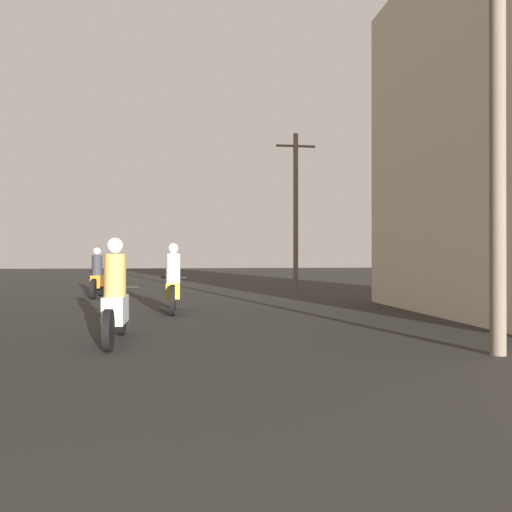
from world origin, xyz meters
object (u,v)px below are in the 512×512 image
at_px(motorcycle_yellow, 173,285).
at_px(utility_pole_far, 296,207).
at_px(utility_pole_near, 498,90).
at_px(motorcycle_white, 115,300).
at_px(motorcycle_orange, 97,278).

bearing_deg(motorcycle_yellow, utility_pole_far, 59.07).
bearing_deg(utility_pole_far, utility_pole_near, -91.80).
distance_m(motorcycle_white, utility_pole_near, 6.01).
relative_size(motorcycle_yellow, utility_pole_far, 0.32).
bearing_deg(utility_pole_near, motorcycle_white, 161.45).
bearing_deg(motorcycle_orange, utility_pole_near, -48.91).
bearing_deg(utility_pole_far, motorcycle_yellow, -120.14).
distance_m(utility_pole_near, utility_pole_far, 13.76).
bearing_deg(motorcycle_orange, motorcycle_yellow, -54.25).
xyz_separation_m(motorcycle_yellow, utility_pole_far, (4.71, 8.11, 2.67)).
bearing_deg(motorcycle_yellow, utility_pole_near, -53.66).
bearing_deg(motorcycle_white, utility_pole_near, -22.45).
relative_size(utility_pole_near, utility_pole_far, 1.04).
bearing_deg(utility_pole_near, motorcycle_orange, 123.15).
distance_m(motorcycle_yellow, motorcycle_orange, 5.28).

